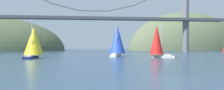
% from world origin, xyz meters
% --- Properties ---
extents(ground_plane, '(360.00, 360.00, 0.00)m').
position_xyz_m(ground_plane, '(0.00, 0.00, 0.00)').
color(ground_plane, '#2D4760').
extents(headland_right, '(70.79, 44.00, 46.35)m').
position_xyz_m(headland_right, '(60.00, 135.00, 0.00)').
color(headland_right, '#5B6647').
rests_on(headland_right, ground_plane).
extents(suspension_bridge, '(121.43, 6.00, 35.72)m').
position_xyz_m(suspension_bridge, '(0.00, 95.00, 16.21)').
color(suspension_bridge, slate).
rests_on(suspension_bridge, ground_plane).
extents(sailboat_blue_spinnaker, '(6.13, 8.52, 9.61)m').
position_xyz_m(sailboat_blue_spinnaker, '(3.37, 53.59, 4.76)').
color(sailboat_blue_spinnaker, white).
rests_on(sailboat_blue_spinnaker, ground_plane).
extents(sailboat_yellow_sail, '(5.75, 8.80, 9.39)m').
position_xyz_m(sailboat_yellow_sail, '(-19.74, 46.18, 4.28)').
color(sailboat_yellow_sail, '#191E4C').
rests_on(sailboat_yellow_sail, ground_plane).
extents(sailboat_red_spinnaker, '(7.17, 6.03, 9.16)m').
position_xyz_m(sailboat_red_spinnaker, '(12.47, 44.00, 4.51)').
color(sailboat_red_spinnaker, '#B7B2A8').
rests_on(sailboat_red_spinnaker, ground_plane).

